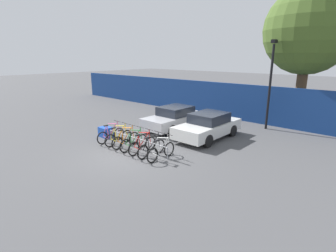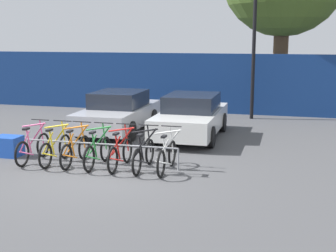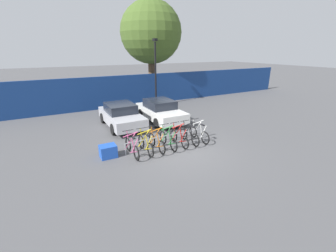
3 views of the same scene
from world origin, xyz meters
name	(u,v)px [view 1 (image 1 of 3)]	position (x,y,z in m)	size (l,w,h in m)	color
ground_plane	(130,154)	(0.00, 0.00, 0.00)	(120.00, 120.00, 0.00)	#4C4C4F
hoarding_wall	(233,101)	(0.00, 9.50, 1.26)	(36.00, 0.16, 2.52)	navy
bike_rack	(136,139)	(-0.33, 0.68, 0.49)	(4.17, 0.04, 0.57)	gray
bicycle_pink	(111,135)	(-2.15, 0.53, 0.38)	(0.68, 1.71, 1.05)	black
bicycle_yellow	(119,137)	(-1.50, 0.53, 0.38)	(0.68, 1.71, 1.05)	black
bicycle_orange	(126,140)	(-0.94, 0.53, 0.38)	(0.68, 1.71, 1.05)	black
bicycle_green	(134,142)	(-0.33, 0.53, 0.38)	(0.68, 1.71, 1.05)	black
bicycle_red	(142,145)	(0.28, 0.53, 0.38)	(0.68, 1.71, 1.05)	black
bicycle_black	(152,148)	(0.89, 0.53, 0.38)	(0.68, 1.71, 1.05)	black
bicycle_white	(161,151)	(1.48, 0.53, 0.38)	(0.68, 1.71, 1.05)	black
car_silver	(175,118)	(-1.32, 4.68, 0.69)	(1.91, 4.19, 1.40)	#B7B7BC
car_white	(208,126)	(1.25, 4.49, 0.69)	(1.91, 4.25, 1.40)	silver
lamp_post	(270,80)	(2.87, 8.50, 2.99)	(0.24, 0.44, 5.28)	black
cargo_crate	(106,132)	(-3.12, 0.88, 0.28)	(0.70, 0.56, 0.55)	blue
tree_behind_hoarding	(308,31)	(3.83, 11.30, 5.86)	(5.40, 5.40, 8.60)	brown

